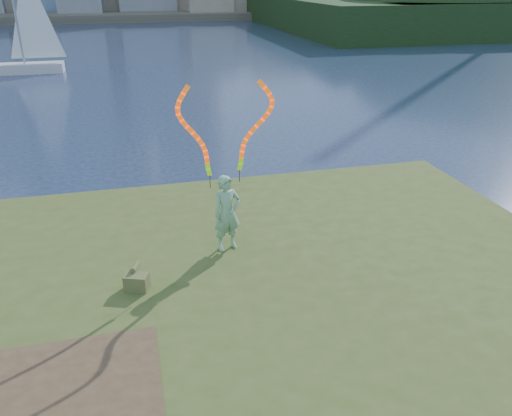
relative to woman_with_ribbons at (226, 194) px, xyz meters
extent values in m
plane|color=#19263F|center=(-1.27, -0.89, -2.19)|extent=(320.00, 320.00, 0.00)
cube|color=#3C4C1B|center=(-1.27, -3.39, -2.04)|extent=(20.00, 18.00, 0.30)
cube|color=#3C4C1B|center=(-1.27, -3.09, -1.79)|extent=(17.00, 15.00, 0.30)
cube|color=#3C4C1B|center=(-1.27, -2.89, -1.54)|extent=(14.00, 12.00, 0.30)
cube|color=#47331E|center=(-3.47, -4.09, -1.38)|extent=(3.20, 3.00, 0.02)
cube|color=#4C4737|center=(-1.27, 94.11, -1.59)|extent=(320.00, 40.00, 1.20)
cube|color=black|center=(53.73, 59.11, -0.19)|extent=(70.00, 42.00, 4.00)
imported|color=#207933|center=(0.00, -0.03, -0.48)|extent=(0.75, 0.58, 1.82)
cylinder|color=black|center=(-0.36, 0.01, 0.33)|extent=(0.02, 0.02, 0.30)
cylinder|color=black|center=(0.35, 0.18, 0.33)|extent=(0.02, 0.02, 0.30)
cube|color=#495027|center=(-2.15, -1.25, -1.22)|extent=(0.56, 0.47, 0.34)
cylinder|color=#495027|center=(-2.15, -1.02, -1.00)|extent=(0.22, 0.34, 0.11)
cube|color=beige|center=(-9.30, 31.30, -1.87)|extent=(5.45, 1.77, 0.76)
cylinder|color=gray|center=(-9.30, 31.30, 2.38)|extent=(0.15, 0.15, 8.28)
camera|label=1|loc=(-1.89, -10.22, 4.48)|focal=35.00mm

